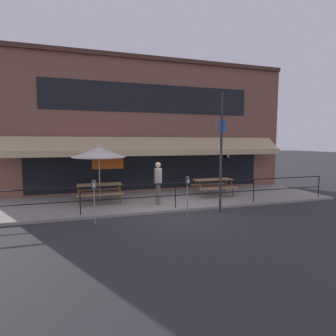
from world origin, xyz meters
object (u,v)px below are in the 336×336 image
object	(u,v)px
picnic_table_centre	(214,183)
street_sign_pole	(221,152)
picnic_table_left	(100,188)
patio_umbrella_left	(99,152)
pedestrian_walking	(158,181)
parking_meter_near	(94,188)
parking_meter_far	(187,184)

from	to	relation	value
picnic_table_centre	street_sign_pole	distance (m)	3.02
picnic_table_left	patio_umbrella_left	world-z (taller)	patio_umbrella_left
pedestrian_walking	street_sign_pole	distance (m)	2.74
pedestrian_walking	street_sign_pole	world-z (taller)	street_sign_pole
picnic_table_left	parking_meter_near	size ratio (longest dim) A/B	1.27
picnic_table_left	picnic_table_centre	world-z (taller)	same
patio_umbrella_left	parking_meter_far	xyz separation A→B (m)	(2.86, -2.61, -1.03)
pedestrian_walking	parking_meter_far	xyz separation A→B (m)	(0.64, -1.61, 0.09)
pedestrian_walking	street_sign_pole	bearing A→B (deg)	-35.76
picnic_table_left	patio_umbrella_left	xyz separation A→B (m)	(-0.00, -0.03, 1.47)
street_sign_pole	parking_meter_far	bearing A→B (deg)	-172.95
picnic_table_left	street_sign_pole	size ratio (longest dim) A/B	0.41
pedestrian_walking	parking_meter_near	world-z (taller)	pedestrian_walking
pedestrian_walking	parking_meter_near	bearing A→B (deg)	-147.80
picnic_table_centre	parking_meter_far	distance (m)	3.50
picnic_table_centre	patio_umbrella_left	world-z (taller)	patio_umbrella_left
picnic_table_centre	parking_meter_near	size ratio (longest dim) A/B	1.27
parking_meter_far	street_sign_pole	bearing A→B (deg)	7.05
picnic_table_left	street_sign_pole	xyz separation A→B (m)	(4.23, -2.47, 1.54)
picnic_table_centre	pedestrian_walking	distance (m)	3.13
picnic_table_left	picnic_table_centre	xyz separation A→B (m)	(5.17, -0.05, 0.00)
pedestrian_walking	parking_meter_far	distance (m)	1.74
patio_umbrella_left	street_sign_pole	bearing A→B (deg)	-30.02
picnic_table_left	parking_meter_near	world-z (taller)	parking_meter_near
picnic_table_centre	pedestrian_walking	xyz separation A→B (m)	(-2.95, -0.98, 0.35)
picnic_table_left	patio_umbrella_left	distance (m)	1.47
picnic_table_centre	street_sign_pole	xyz separation A→B (m)	(-0.94, -2.42, 1.54)
picnic_table_centre	parking_meter_far	xyz separation A→B (m)	(-2.31, -2.59, 0.44)
picnic_table_left	street_sign_pole	distance (m)	5.13
patio_umbrella_left	street_sign_pole	world-z (taller)	street_sign_pole
patio_umbrella_left	parking_meter_far	distance (m)	4.01
picnic_table_left	parking_meter_far	xyz separation A→B (m)	(2.86, -2.64, 0.44)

